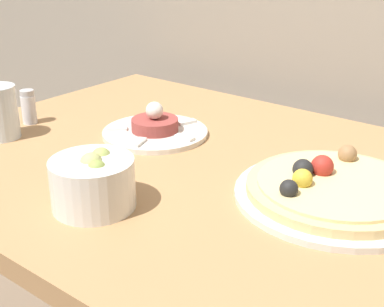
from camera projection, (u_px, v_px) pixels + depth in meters
The scene contains 5 objects.
dining_table at pixel (197, 218), 0.99m from camera, with size 1.03×0.76×0.73m.
pizza_plate at pixel (334, 190), 0.81m from camera, with size 0.31×0.31×0.06m.
tartare_plate at pixel (155, 129), 1.06m from camera, with size 0.21×0.21×0.07m.
small_bowl at pixel (93, 182), 0.78m from camera, with size 0.12×0.12×0.09m.
salt_shaker at pixel (29, 107), 1.12m from camera, with size 0.03×0.03×0.07m.
Camera 1 is at (0.53, -0.30, 1.11)m, focal length 50.00 mm.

